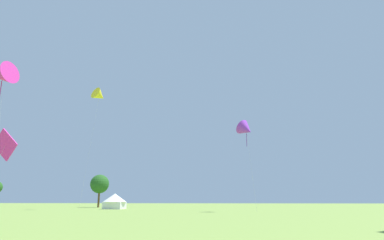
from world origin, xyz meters
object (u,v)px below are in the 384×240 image
at_px(festival_tent_right, 115,200).
at_px(tree_distant_left, 100,184).
at_px(kite_magenta_delta, 3,75).
at_px(kite_yellow_delta, 99,96).
at_px(kite_purple_delta, 246,129).
at_px(kite_magenta_diamond, 5,145).

distance_m(festival_tent_right, tree_distant_left, 16.91).
bearing_deg(kite_magenta_delta, kite_yellow_delta, 81.78).
xyz_separation_m(kite_purple_delta, kite_yellow_delta, (-26.53, 9.23, 9.19)).
distance_m(kite_magenta_diamond, festival_tent_right, 34.13).
height_order(festival_tent_right, tree_distant_left, tree_distant_left).
xyz_separation_m(kite_yellow_delta, festival_tent_right, (2.79, 3.28, -18.95)).
height_order(kite_magenta_delta, kite_purple_delta, kite_magenta_delta).
xyz_separation_m(kite_yellow_delta, tree_distant_left, (-6.31, 17.06, -15.33)).
bearing_deg(festival_tent_right, kite_magenta_diamond, -85.10).
bearing_deg(festival_tent_right, kite_purple_delta, -27.78).
bearing_deg(kite_magenta_delta, kite_magenta_diamond, -46.37).
bearing_deg(festival_tent_right, tree_distant_left, 123.43).
bearing_deg(kite_magenta_diamond, kite_purple_delta, 45.47).
height_order(kite_magenta_diamond, tree_distant_left, kite_magenta_diamond).
bearing_deg(kite_purple_delta, tree_distant_left, 141.32).
xyz_separation_m(kite_magenta_delta, kite_purple_delta, (29.60, 12.01, -5.25)).
xyz_separation_m(festival_tent_right, tree_distant_left, (-9.10, 13.79, 3.63)).
height_order(kite_purple_delta, festival_tent_right, kite_purple_delta).
bearing_deg(tree_distant_left, kite_purple_delta, -38.68).
bearing_deg(kite_purple_delta, kite_magenta_delta, -157.92).
bearing_deg(kite_yellow_delta, tree_distant_left, 110.29).
height_order(kite_magenta_delta, kite_magenta_diamond, kite_magenta_delta).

